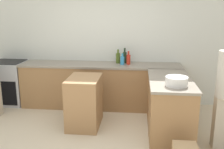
{
  "coord_description": "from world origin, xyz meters",
  "views": [
    {
      "loc": [
        0.78,
        -3.49,
        2.03
      ],
      "look_at": [
        0.35,
        0.68,
        0.96
      ],
      "focal_mm": 42.0,
      "sensor_mm": 36.0,
      "label": 1
    }
  ],
  "objects_px": {
    "hot_sauce_bottle": "(128,59)",
    "wine_bottle_dark": "(125,57)",
    "olive_oil_bottle": "(118,58)",
    "mixing_bowl": "(177,81)",
    "island_table": "(84,102)",
    "dish_soap_bottle": "(122,60)",
    "range_oven": "(10,83)"
  },
  "relations": [
    {
      "from": "range_oven",
      "to": "island_table",
      "type": "distance_m",
      "value": 2.07
    },
    {
      "from": "mixing_bowl",
      "to": "island_table",
      "type": "bearing_deg",
      "value": 162.63
    },
    {
      "from": "wine_bottle_dark",
      "to": "olive_oil_bottle",
      "type": "bearing_deg",
      "value": -167.49
    },
    {
      "from": "range_oven",
      "to": "wine_bottle_dark",
      "type": "bearing_deg",
      "value": 3.73
    },
    {
      "from": "dish_soap_bottle",
      "to": "olive_oil_bottle",
      "type": "xyz_separation_m",
      "value": [
        -0.1,
        0.14,
        0.02
      ]
    },
    {
      "from": "wine_bottle_dark",
      "to": "olive_oil_bottle",
      "type": "relative_size",
      "value": 1.1
    },
    {
      "from": "olive_oil_bottle",
      "to": "dish_soap_bottle",
      "type": "bearing_deg",
      "value": -53.75
    },
    {
      "from": "island_table",
      "to": "olive_oil_bottle",
      "type": "bearing_deg",
      "value": 65.27
    },
    {
      "from": "range_oven",
      "to": "dish_soap_bottle",
      "type": "distance_m",
      "value": 2.5
    },
    {
      "from": "olive_oil_bottle",
      "to": "wine_bottle_dark",
      "type": "bearing_deg",
      "value": 12.51
    },
    {
      "from": "island_table",
      "to": "dish_soap_bottle",
      "type": "bearing_deg",
      "value": 57.74
    },
    {
      "from": "island_table",
      "to": "hot_sauce_bottle",
      "type": "distance_m",
      "value": 1.35
    },
    {
      "from": "wine_bottle_dark",
      "to": "olive_oil_bottle",
      "type": "height_order",
      "value": "wine_bottle_dark"
    },
    {
      "from": "hot_sauce_bottle",
      "to": "island_table",
      "type": "bearing_deg",
      "value": -126.22
    },
    {
      "from": "island_table",
      "to": "hot_sauce_bottle",
      "type": "xyz_separation_m",
      "value": [
        0.72,
        0.98,
        0.59
      ]
    },
    {
      "from": "olive_oil_bottle",
      "to": "range_oven",
      "type": "bearing_deg",
      "value": -176.79
    },
    {
      "from": "range_oven",
      "to": "dish_soap_bottle",
      "type": "xyz_separation_m",
      "value": [
        2.44,
        -0.0,
        0.54
      ]
    },
    {
      "from": "island_table",
      "to": "hot_sauce_bottle",
      "type": "height_order",
      "value": "hot_sauce_bottle"
    },
    {
      "from": "wine_bottle_dark",
      "to": "olive_oil_bottle",
      "type": "xyz_separation_m",
      "value": [
        -0.14,
        -0.03,
        -0.01
      ]
    },
    {
      "from": "dish_soap_bottle",
      "to": "island_table",
      "type": "bearing_deg",
      "value": -122.26
    },
    {
      "from": "wine_bottle_dark",
      "to": "dish_soap_bottle",
      "type": "bearing_deg",
      "value": -102.6
    },
    {
      "from": "mixing_bowl",
      "to": "dish_soap_bottle",
      "type": "xyz_separation_m",
      "value": [
        -0.89,
        1.41,
        0.02
      ]
    },
    {
      "from": "hot_sauce_bottle",
      "to": "range_oven",
      "type": "bearing_deg",
      "value": -179.29
    },
    {
      "from": "wine_bottle_dark",
      "to": "hot_sauce_bottle",
      "type": "bearing_deg",
      "value": -56.73
    },
    {
      "from": "island_table",
      "to": "range_oven",
      "type": "bearing_deg",
      "value": 152.71
    },
    {
      "from": "dish_soap_bottle",
      "to": "range_oven",
      "type": "bearing_deg",
      "value": 179.9
    },
    {
      "from": "mixing_bowl",
      "to": "hot_sauce_bottle",
      "type": "bearing_deg",
      "value": 118.01
    },
    {
      "from": "island_table",
      "to": "mixing_bowl",
      "type": "relative_size",
      "value": 2.66
    },
    {
      "from": "hot_sauce_bottle",
      "to": "wine_bottle_dark",
      "type": "xyz_separation_m",
      "value": [
        -0.09,
        0.13,
        0.02
      ]
    },
    {
      "from": "range_oven",
      "to": "wine_bottle_dark",
      "type": "relative_size",
      "value": 2.97
    },
    {
      "from": "mixing_bowl",
      "to": "dish_soap_bottle",
      "type": "height_order",
      "value": "dish_soap_bottle"
    },
    {
      "from": "mixing_bowl",
      "to": "hot_sauce_bottle",
      "type": "height_order",
      "value": "hot_sauce_bottle"
    }
  ]
}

